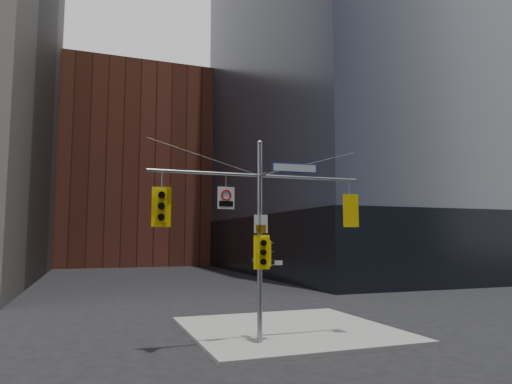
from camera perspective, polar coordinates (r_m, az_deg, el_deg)
ground at (r=14.92m, az=3.32°, el=-20.34°), size 160.00×160.00×0.00m
sidewalk_corner at (r=19.26m, az=4.15°, el=-16.78°), size 8.00×8.00×0.15m
podium_ne at (r=56.43m, az=16.88°, el=-6.32°), size 36.40×36.40×6.00m
brick_midrise at (r=72.24m, az=-15.16°, el=2.56°), size 26.00×20.00×28.00m
signal_assembly at (r=16.31m, az=0.47°, el=-3.45°), size 8.00×0.80×7.30m
traffic_light_west_arm at (r=15.48m, az=-11.75°, el=-1.78°), size 0.64×0.55×1.35m
traffic_light_east_arm at (r=17.94m, az=11.60°, el=-2.32°), size 0.59×0.55×1.26m
traffic_light_pole_side at (r=16.42m, az=1.52°, el=-7.68°), size 0.36×0.31×0.93m
traffic_light_pole_front at (r=16.05m, az=0.81°, el=-7.53°), size 0.57×0.51×1.20m
street_sign_blade at (r=17.03m, az=4.86°, el=3.01°), size 1.78×0.14×0.35m
regulatory_sign_arm at (r=15.94m, az=-3.76°, el=-0.65°), size 0.62×0.11×0.78m
regulatory_sign_pole at (r=16.19m, az=0.61°, el=-4.07°), size 0.49×0.09×0.65m
street_blade_ew at (r=16.48m, az=1.95°, el=-8.85°), size 0.81×0.11×0.16m
street_blade_ns at (r=16.74m, az=-0.08°, el=-8.57°), size 0.11×0.80×0.16m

